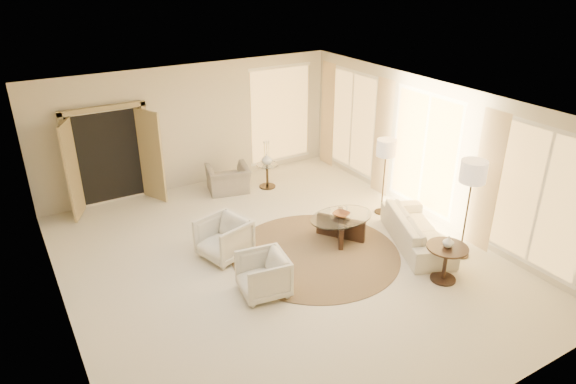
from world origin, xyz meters
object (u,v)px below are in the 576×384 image
bowl (341,215)px  side_table (267,173)px  sofa (417,230)px  end_table (446,257)px  floor_lamp_near (386,151)px  accent_chair (228,175)px  floor_lamp_far (473,176)px  coffee_table (341,224)px  armchair_left (224,237)px  end_vase (448,242)px  armchair_right (263,273)px  side_vase (267,159)px

bowl → side_table: bearing=91.1°
sofa → bowl: sofa is taller
end_table → bowl: size_ratio=2.20×
floor_lamp_near → accent_chair: bearing=131.5°
floor_lamp_near → floor_lamp_far: bearing=-86.7°
coffee_table → end_table: 2.12m
armchair_left → end_vase: end_vase is taller
floor_lamp_near → end_vase: floor_lamp_near is taller
end_table → floor_lamp_near: floor_lamp_near is taller
floor_lamp_far → end_vase: size_ratio=9.56×
side_table → floor_lamp_near: floor_lamp_near is taller
coffee_table → bowl: (-0.00, -0.00, 0.21)m
end_vase → floor_lamp_far: bearing=25.2°
floor_lamp_near → bowl: size_ratio=5.27×
end_table → bowl: bearing=108.1°
floor_lamp_far → coffee_table: bearing=132.9°
end_table → armchair_right: bearing=156.4°
accent_chair → bowl: bearing=120.3°
side_table → side_vase: (0.00, -0.00, 0.35)m
side_table → bowl: size_ratio=1.87×
end_table → end_vase: bearing=0.0°
side_table → end_vase: size_ratio=3.00×
accent_chair → side_vase: (0.88, -0.24, 0.30)m
sofa → floor_lamp_far: floor_lamp_far is taller
armchair_right → floor_lamp_far: floor_lamp_far is taller
armchair_right → floor_lamp_far: (3.60, -0.81, 1.18)m
floor_lamp_far → floor_lamp_near: bearing=93.3°
floor_lamp_near → end_table: bearing=-106.5°
end_table → sofa: bearing=68.2°
armchair_right → floor_lamp_far: 3.87m
sofa → end_table: (-0.44, -1.10, 0.14)m
armchair_right → side_table: 4.16m
floor_lamp_near → armchair_left: bearing=178.5°
side_table → floor_lamp_near: 2.96m
sofa → armchair_right: armchair_right is taller
armchair_right → coffee_table: size_ratio=0.59×
accent_chair → side_vase: 0.96m
coffee_table → floor_lamp_far: size_ratio=0.70×
side_table → end_vase: (0.71, -4.82, 0.38)m
armchair_left → accent_chair: bearing=137.7°
armchair_left → floor_lamp_far: size_ratio=0.44×
armchair_right → end_table: size_ratio=1.12×
sofa → coffee_table: (-1.10, 0.90, -0.00)m
coffee_table → floor_lamp_near: (1.38, 0.44, 1.08)m
floor_lamp_far → end_vase: (-0.84, -0.40, -0.83)m
floor_lamp_near → floor_lamp_far: (0.12, -2.05, 0.18)m
sofa → coffee_table: size_ratio=1.59×
sofa → bowl: 1.43m
armchair_left → end_vase: 3.82m
armchair_left → floor_lamp_near: floor_lamp_near is taller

